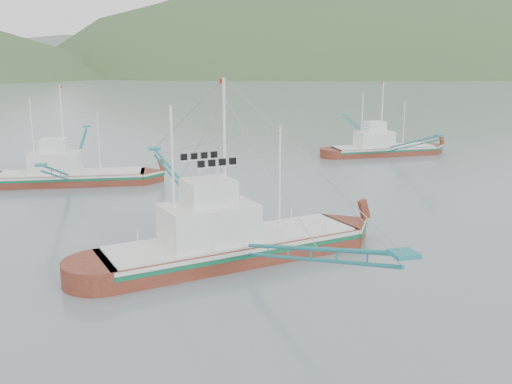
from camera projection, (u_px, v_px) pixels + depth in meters
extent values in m
plane|color=slate|center=(283.00, 270.00, 32.28)|extent=(1200.00, 1200.00, 0.00)
cube|color=maroon|center=(234.00, 255.00, 34.07)|extent=(16.25, 7.72, 2.09)
cube|color=silver|center=(234.00, 241.00, 33.87)|extent=(15.96, 7.73, 0.23)
cube|color=#0D603D|center=(234.00, 245.00, 33.93)|extent=(15.96, 7.75, 0.23)
cube|color=silver|center=(234.00, 238.00, 33.82)|extent=(15.43, 7.33, 0.13)
cube|color=silver|center=(209.00, 224.00, 32.85)|extent=(5.87, 4.47, 2.30)
cube|color=silver|center=(208.00, 192.00, 32.42)|extent=(3.18, 2.87, 1.47)
cylinder|color=white|center=(225.00, 161.00, 32.52)|extent=(0.17, 0.17, 9.42)
cylinder|color=white|center=(173.00, 179.00, 31.23)|extent=(0.15, 0.15, 8.01)
cylinder|color=white|center=(280.00, 179.00, 34.53)|extent=(0.13, 0.13, 6.60)
cube|color=maroon|center=(383.00, 154.00, 70.99)|extent=(13.20, 3.60, 1.76)
cube|color=silver|center=(383.00, 148.00, 70.82)|extent=(12.94, 3.66, 0.19)
cube|color=#0D603D|center=(383.00, 149.00, 70.87)|extent=(12.94, 3.68, 0.19)
cube|color=silver|center=(384.00, 146.00, 70.77)|extent=(12.54, 3.42, 0.11)
cube|color=silver|center=(374.00, 139.00, 70.23)|extent=(4.41, 2.84, 1.93)
cube|color=silver|center=(375.00, 126.00, 69.87)|extent=(2.30, 1.95, 1.23)
cylinder|color=white|center=(382.00, 115.00, 69.77)|extent=(0.14, 0.14, 7.91)
cylinder|color=white|center=(362.00, 120.00, 69.23)|extent=(0.12, 0.12, 6.72)
cylinder|color=white|center=(404.00, 124.00, 70.83)|extent=(0.11, 0.11, 5.53)
cube|color=maroon|center=(72.00, 182.00, 54.46)|extent=(14.05, 5.10, 1.83)
cube|color=silver|center=(71.00, 174.00, 54.28)|extent=(13.78, 5.14, 0.20)
cube|color=#0D603D|center=(71.00, 177.00, 54.34)|extent=(13.78, 5.16, 0.20)
cube|color=silver|center=(71.00, 172.00, 54.24)|extent=(13.34, 4.84, 0.11)
cube|color=silver|center=(55.00, 163.00, 53.82)|extent=(4.86, 3.40, 2.01)
cube|color=silver|center=(54.00, 145.00, 53.44)|extent=(2.58, 2.26, 1.28)
cylinder|color=white|center=(63.00, 130.00, 53.25)|extent=(0.15, 0.15, 8.24)
cylinder|color=white|center=(33.00, 137.00, 52.98)|extent=(0.13, 0.13, 7.00)
cylinder|color=white|center=(99.00, 142.00, 54.00)|extent=(0.11, 0.11, 5.77)
ellipsoid|color=#38532B|center=(397.00, 73.00, 496.91)|extent=(684.00, 432.00, 306.00)
ellipsoid|color=slate|center=(143.00, 71.00, 566.82)|extent=(960.00, 400.00, 240.00)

